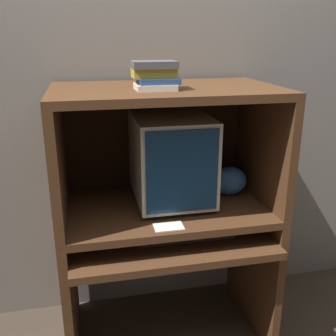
% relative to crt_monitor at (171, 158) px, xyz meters
% --- Properties ---
extents(wall_back, '(6.00, 0.06, 2.60)m').
position_rel_crt_monitor_xyz_m(wall_back, '(-0.04, 0.32, 0.30)').
color(wall_back, gray).
rests_on(wall_back, ground_plane).
extents(desk_base, '(1.03, 0.68, 0.65)m').
position_rel_crt_monitor_xyz_m(desk_base, '(-0.04, -0.10, -0.57)').
color(desk_base, '#4C2D19').
rests_on(desk_base, ground_plane).
extents(desk_monitor_shelf, '(1.03, 0.63, 0.12)m').
position_rel_crt_monitor_xyz_m(desk_monitor_shelf, '(-0.04, -0.05, -0.25)').
color(desk_monitor_shelf, '#4C2D19').
rests_on(desk_monitor_shelf, desk_base).
extents(hutch_upper, '(1.03, 0.63, 0.58)m').
position_rel_crt_monitor_xyz_m(hutch_upper, '(-0.04, -0.02, 0.17)').
color(hutch_upper, '#4C2D19').
rests_on(hutch_upper, desk_monitor_shelf).
extents(crt_monitor, '(0.36, 0.47, 0.43)m').
position_rel_crt_monitor_xyz_m(crt_monitor, '(0.00, 0.00, 0.00)').
color(crt_monitor, beige).
rests_on(crt_monitor, desk_monitor_shelf).
extents(keyboard, '(0.47, 0.14, 0.03)m').
position_rel_crt_monitor_xyz_m(keyboard, '(0.02, -0.18, -0.33)').
color(keyboard, '#2D2D30').
rests_on(keyboard, desk_base).
extents(mouse, '(0.07, 0.04, 0.03)m').
position_rel_crt_monitor_xyz_m(mouse, '(0.33, -0.20, -0.33)').
color(mouse, black).
rests_on(mouse, desk_base).
extents(snack_bag, '(0.18, 0.14, 0.15)m').
position_rel_crt_monitor_xyz_m(snack_bag, '(0.31, 0.01, -0.15)').
color(snack_bag, '#336BB7').
rests_on(snack_bag, desk_monitor_shelf).
extents(book_stack, '(0.19, 0.15, 0.12)m').
position_rel_crt_monitor_xyz_m(book_stack, '(-0.10, -0.13, 0.41)').
color(book_stack, beige).
rests_on(book_stack, hutch_upper).
extents(paper_card, '(0.13, 0.08, 0.00)m').
position_rel_crt_monitor_xyz_m(paper_card, '(-0.08, -0.29, -0.22)').
color(paper_card, white).
rests_on(paper_card, desk_monitor_shelf).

